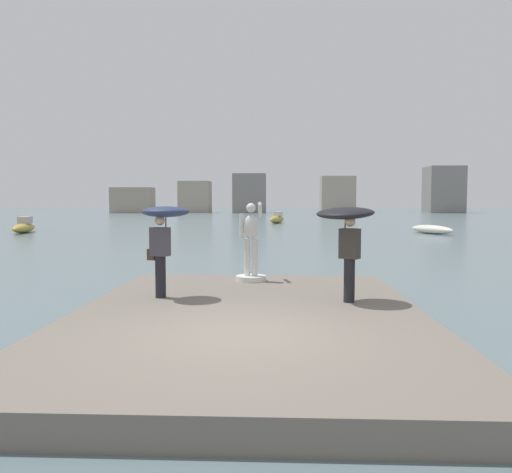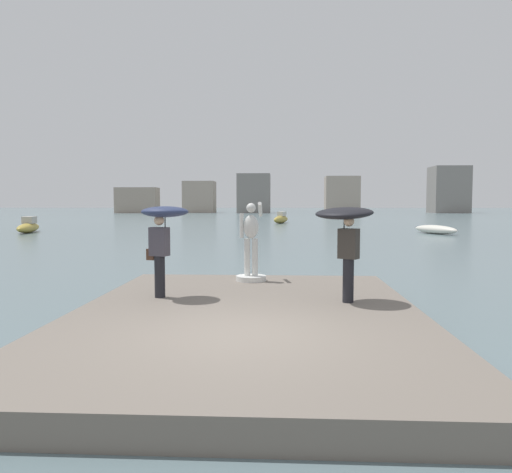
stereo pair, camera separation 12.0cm
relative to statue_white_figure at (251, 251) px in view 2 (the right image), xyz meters
name	(u,v)px [view 2 (the right image)]	position (x,y,z in m)	size (l,w,h in m)	color
ground_plane	(275,228)	(0.14, 34.95, -1.17)	(400.00, 400.00, 0.00)	slate
pier	(247,321)	(0.14, -3.53, -0.97)	(6.44, 9.04, 0.40)	#70665B
statue_white_figure	(251,251)	(0.00, 0.00, 0.00)	(0.77, 0.95, 2.02)	silver
onlooker_left	(163,226)	(-1.70, -2.31, 0.74)	(1.23, 1.23, 1.92)	black
onlooker_right	(345,225)	(2.05, -2.58, 0.78)	(1.59, 1.59, 1.94)	black
boat_near	(435,229)	(12.72, 26.28, -0.84)	(2.77, 4.67, 0.67)	silver
boat_leftward	(281,219)	(0.76, 45.82, -0.65)	(2.26, 5.31, 1.37)	#B2993D
boat_rightward	(28,227)	(-19.62, 26.28, -0.70)	(2.16, 5.19, 1.29)	#B2993D
distant_skyline	(308,194)	(7.27, 107.29, 3.39)	(83.66, 11.16, 11.12)	gray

